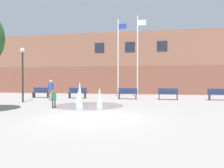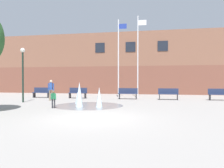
{
  "view_description": "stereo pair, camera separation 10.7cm",
  "coord_description": "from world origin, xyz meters",
  "px_view_note": "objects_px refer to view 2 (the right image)",
  "views": [
    {
      "loc": [
        2.42,
        -8.81,
        1.6
      ],
      "look_at": [
        -0.43,
        6.75,
        1.3
      ],
      "focal_mm": 35.0,
      "sensor_mm": 36.0,
      "label": 1
    },
    {
      "loc": [
        2.53,
        -8.79,
        1.6
      ],
      "look_at": [
        -0.43,
        6.75,
        1.3
      ],
      "focal_mm": 35.0,
      "sensor_mm": 36.0,
      "label": 2
    }
  ],
  "objects_px": {
    "park_bench_center": "(78,93)",
    "flagpole_right": "(138,54)",
    "adult_near_bench": "(51,89)",
    "lamp_post_left_lane": "(23,67)",
    "park_bench_under_right_flagpole": "(128,93)",
    "flagpole_left": "(119,56)",
    "park_bench_near_trashcan": "(168,94)",
    "child_running": "(53,98)",
    "park_bench_far_right": "(219,94)",
    "park_bench_under_left_flagpole": "(42,92)"
  },
  "relations": [
    {
      "from": "flagpole_left",
      "to": "park_bench_under_right_flagpole",
      "type": "bearing_deg",
      "value": -57.15
    },
    {
      "from": "park_bench_under_right_flagpole",
      "to": "flagpole_left",
      "type": "xyz_separation_m",
      "value": [
        -1.01,
        1.57,
        3.29
      ]
    },
    {
      "from": "park_bench_under_right_flagpole",
      "to": "flagpole_left",
      "type": "bearing_deg",
      "value": 122.85
    },
    {
      "from": "lamp_post_left_lane",
      "to": "adult_near_bench",
      "type": "bearing_deg",
      "value": 47.15
    },
    {
      "from": "child_running",
      "to": "lamp_post_left_lane",
      "type": "xyz_separation_m",
      "value": [
        -3.62,
        2.65,
        1.95
      ]
    },
    {
      "from": "park_bench_under_right_flagpole",
      "to": "park_bench_far_right",
      "type": "relative_size",
      "value": 1.0
    },
    {
      "from": "park_bench_under_left_flagpole",
      "to": "flagpole_left",
      "type": "height_order",
      "value": "flagpole_left"
    },
    {
      "from": "park_bench_center",
      "to": "adult_near_bench",
      "type": "xyz_separation_m",
      "value": [
        -1.28,
        -2.45,
        0.45
      ]
    },
    {
      "from": "park_bench_under_right_flagpole",
      "to": "park_bench_near_trashcan",
      "type": "relative_size",
      "value": 1.0
    },
    {
      "from": "park_bench_center",
      "to": "park_bench_under_right_flagpole",
      "type": "relative_size",
      "value": 1.0
    },
    {
      "from": "park_bench_center",
      "to": "lamp_post_left_lane",
      "type": "height_order",
      "value": "lamp_post_left_lane"
    },
    {
      "from": "park_bench_under_right_flagpole",
      "to": "park_bench_center",
      "type": "bearing_deg",
      "value": 179.57
    },
    {
      "from": "park_bench_far_right",
      "to": "lamp_post_left_lane",
      "type": "relative_size",
      "value": 0.41
    },
    {
      "from": "park_bench_far_right",
      "to": "flagpole_right",
      "type": "relative_size",
      "value": 0.22
    },
    {
      "from": "park_bench_far_right",
      "to": "lamp_post_left_lane",
      "type": "distance_m",
      "value": 14.96
    },
    {
      "from": "child_running",
      "to": "park_bench_far_right",
      "type": "bearing_deg",
      "value": -112.64
    },
    {
      "from": "child_running",
      "to": "lamp_post_left_lane",
      "type": "height_order",
      "value": "lamp_post_left_lane"
    },
    {
      "from": "park_bench_near_trashcan",
      "to": "park_bench_far_right",
      "type": "height_order",
      "value": "same"
    },
    {
      "from": "park_bench_center",
      "to": "lamp_post_left_lane",
      "type": "distance_m",
      "value": 5.21
    },
    {
      "from": "child_running",
      "to": "park_bench_center",
      "type": "bearing_deg",
      "value": -47.49
    },
    {
      "from": "park_bench_far_right",
      "to": "flagpole_right",
      "type": "distance_m",
      "value": 7.38
    },
    {
      "from": "lamp_post_left_lane",
      "to": "park_bench_far_right",
      "type": "bearing_deg",
      "value": 16.42
    },
    {
      "from": "park_bench_center",
      "to": "adult_near_bench",
      "type": "relative_size",
      "value": 1.01
    },
    {
      "from": "park_bench_under_left_flagpole",
      "to": "flagpole_right",
      "type": "bearing_deg",
      "value": 10.31
    },
    {
      "from": "park_bench_center",
      "to": "park_bench_near_trashcan",
      "type": "bearing_deg",
      "value": 0.0
    },
    {
      "from": "park_bench_under_right_flagpole",
      "to": "lamp_post_left_lane",
      "type": "height_order",
      "value": "lamp_post_left_lane"
    },
    {
      "from": "adult_near_bench",
      "to": "flagpole_left",
      "type": "bearing_deg",
      "value": 115.31
    },
    {
      "from": "park_bench_under_right_flagpole",
      "to": "lamp_post_left_lane",
      "type": "relative_size",
      "value": 0.41
    },
    {
      "from": "child_running",
      "to": "flagpole_left",
      "type": "distance_m",
      "value": 9.09
    },
    {
      "from": "park_bench_center",
      "to": "child_running",
      "type": "bearing_deg",
      "value": -82.01
    },
    {
      "from": "park_bench_under_left_flagpole",
      "to": "park_bench_far_right",
      "type": "bearing_deg",
      "value": 0.9
    },
    {
      "from": "adult_near_bench",
      "to": "child_running",
      "type": "xyz_separation_m",
      "value": [
        2.21,
        -4.17,
        -0.35
      ]
    },
    {
      "from": "park_bench_under_left_flagpole",
      "to": "flagpole_right",
      "type": "relative_size",
      "value": 0.22
    },
    {
      "from": "park_bench_near_trashcan",
      "to": "flagpole_right",
      "type": "xyz_separation_m",
      "value": [
        -2.53,
        1.54,
        3.42
      ]
    },
    {
      "from": "park_bench_center",
      "to": "flagpole_right",
      "type": "height_order",
      "value": "flagpole_right"
    },
    {
      "from": "park_bench_near_trashcan",
      "to": "flagpole_right",
      "type": "relative_size",
      "value": 0.22
    },
    {
      "from": "park_bench_under_right_flagpole",
      "to": "park_bench_far_right",
      "type": "xyz_separation_m",
      "value": [
        7.15,
        0.25,
        0.0
      ]
    },
    {
      "from": "park_bench_near_trashcan",
      "to": "flagpole_right",
      "type": "bearing_deg",
      "value": 148.74
    },
    {
      "from": "park_bench_near_trashcan",
      "to": "adult_near_bench",
      "type": "distance_m",
      "value": 9.27
    },
    {
      "from": "lamp_post_left_lane",
      "to": "park_bench_center",
      "type": "bearing_deg",
      "value": 55.89
    },
    {
      "from": "child_running",
      "to": "lamp_post_left_lane",
      "type": "relative_size",
      "value": 0.25
    },
    {
      "from": "child_running",
      "to": "flagpole_right",
      "type": "relative_size",
      "value": 0.13
    },
    {
      "from": "park_bench_center",
      "to": "flagpole_right",
      "type": "distance_m",
      "value": 6.34
    },
    {
      "from": "park_bench_under_left_flagpole",
      "to": "flagpole_left",
      "type": "xyz_separation_m",
      "value": [
        6.77,
        1.55,
        3.29
      ]
    },
    {
      "from": "park_bench_under_right_flagpole",
      "to": "adult_near_bench",
      "type": "height_order",
      "value": "adult_near_bench"
    },
    {
      "from": "flagpole_left",
      "to": "lamp_post_left_lane",
      "type": "relative_size",
      "value": 1.83
    },
    {
      "from": "park_bench_far_right",
      "to": "flagpole_left",
      "type": "distance_m",
      "value": 8.9
    },
    {
      "from": "adult_near_bench",
      "to": "child_running",
      "type": "distance_m",
      "value": 4.73
    },
    {
      "from": "park_bench_center",
      "to": "adult_near_bench",
      "type": "bearing_deg",
      "value": -117.6
    },
    {
      "from": "park_bench_under_left_flagpole",
      "to": "adult_near_bench",
      "type": "bearing_deg",
      "value": -48.98
    }
  ]
}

